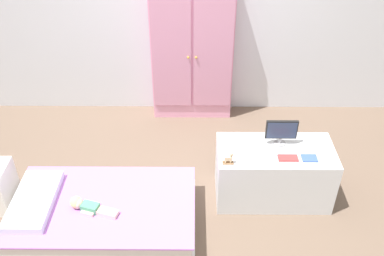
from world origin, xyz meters
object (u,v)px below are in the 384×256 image
at_px(book_red, 288,158).
at_px(book_blue, 309,158).
at_px(tv_stand, 273,173).
at_px(rocking_horse_toy, 229,159).
at_px(wardrobe, 192,52).
at_px(doll, 85,205).
at_px(tv_monitor, 281,131).
at_px(bed, 104,216).

bearing_deg(book_red, book_blue, 0.00).
xyz_separation_m(tv_stand, rocking_horse_toy, (-0.41, -0.17, 0.30)).
relative_size(wardrobe, book_blue, 12.34).
height_order(doll, book_blue, book_blue).
distance_m(doll, book_red, 1.64).
relative_size(wardrobe, tv_monitor, 5.82).
relative_size(wardrobe, rocking_horse_toy, 14.28).
xyz_separation_m(doll, tv_stand, (1.52, 0.44, -0.05)).
relative_size(bed, wardrobe, 0.96).
bearing_deg(book_blue, bed, -170.46).
xyz_separation_m(bed, book_blue, (1.64, 0.28, 0.38)).
height_order(bed, tv_stand, tv_stand).
relative_size(bed, doll, 3.77).
distance_m(wardrobe, book_blue, 1.72).
xyz_separation_m(bed, tv_monitor, (1.43, 0.47, 0.51)).
bearing_deg(bed, book_red, 10.63).
bearing_deg(wardrobe, tv_stand, -61.68).
relative_size(bed, tv_monitor, 5.58).
relative_size(rocking_horse_toy, book_blue, 0.86).
bearing_deg(tv_monitor, bed, -161.90).
height_order(bed, rocking_horse_toy, rocking_horse_toy).
xyz_separation_m(tv_stand, book_red, (0.07, -0.11, 0.26)).
bearing_deg(rocking_horse_toy, doll, -166.29).
relative_size(tv_stand, rocking_horse_toy, 9.13).
bearing_deg(tv_stand, wardrobe, 118.32).
distance_m(doll, book_blue, 1.80).
distance_m(rocking_horse_toy, book_blue, 0.65).
xyz_separation_m(doll, book_red, (1.59, 0.33, 0.21)).
height_order(doll, tv_stand, tv_stand).
height_order(tv_monitor, rocking_horse_toy, tv_monitor).
bearing_deg(book_blue, tv_stand, 155.81).
xyz_separation_m(doll, wardrobe, (0.81, 1.75, 0.45)).
xyz_separation_m(wardrobe, rocking_horse_toy, (0.30, -1.48, -0.21)).
bearing_deg(tv_monitor, doll, -161.29).
bearing_deg(bed, doll, -154.29).
bearing_deg(tv_monitor, tv_stand, -113.77).
distance_m(wardrobe, tv_stand, 1.57).
xyz_separation_m(rocking_horse_toy, book_blue, (0.65, 0.06, -0.04)).
bearing_deg(doll, tv_stand, 16.28).
distance_m(tv_monitor, rocking_horse_toy, 0.52).
height_order(tv_stand, rocking_horse_toy, rocking_horse_toy).
distance_m(doll, rocking_horse_toy, 1.17).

